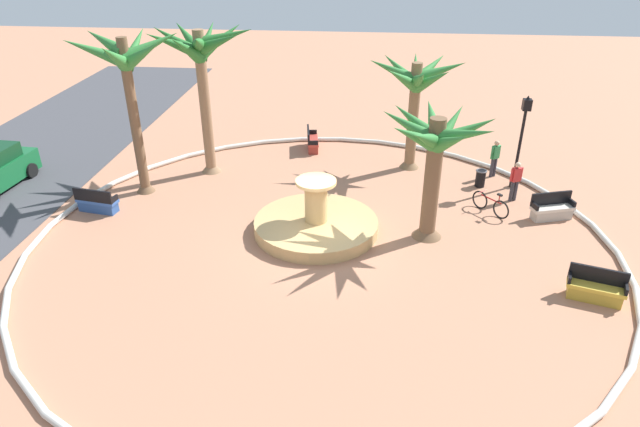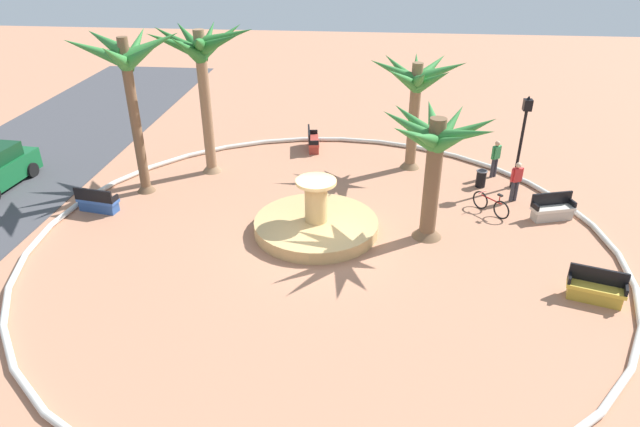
# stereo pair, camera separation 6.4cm
# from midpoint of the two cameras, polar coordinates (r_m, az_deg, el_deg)

# --- Properties ---
(ground_plane) EXTENTS (80.00, 80.00, 0.00)m
(ground_plane) POSITION_cam_midpoint_polar(r_m,az_deg,el_deg) (19.32, 0.08, -2.93)
(ground_plane) COLOR tan
(plaza_curb) EXTENTS (19.96, 19.96, 0.20)m
(plaza_curb) POSITION_cam_midpoint_polar(r_m,az_deg,el_deg) (19.27, 0.08, -2.67)
(plaza_curb) COLOR silver
(plaza_curb) RESTS_ON ground
(fountain) EXTENTS (4.43, 4.43, 2.02)m
(fountain) POSITION_cam_midpoint_polar(r_m,az_deg,el_deg) (19.81, -0.50, -1.08)
(fountain) COLOR tan
(fountain) RESTS_ON ground
(palm_tree_near_fountain) EXTENTS (3.87, 3.91, 4.60)m
(palm_tree_near_fountain) POSITION_cam_midpoint_polar(r_m,az_deg,el_deg) (18.58, 11.59, 6.69)
(palm_tree_near_fountain) COLOR brown
(palm_tree_near_fountain) RESTS_ON ground
(palm_tree_by_curb) EXTENTS (4.08, 4.03, 6.43)m
(palm_tree_by_curb) POSITION_cam_midpoint_polar(r_m,az_deg,el_deg) (22.41, -19.26, 13.70)
(palm_tree_by_curb) COLOR brown
(palm_tree_by_curb) RESTS_ON ground
(palm_tree_mid_plaza) EXTENTS (4.06, 4.22, 4.94)m
(palm_tree_mid_plaza) POSITION_cam_midpoint_polar(r_m,az_deg,el_deg) (24.26, 9.70, 12.84)
(palm_tree_mid_plaza) COLOR brown
(palm_tree_mid_plaza) RESTS_ON ground
(palm_tree_far_side) EXTENTS (4.26, 4.35, 6.34)m
(palm_tree_far_side) POSITION_cam_midpoint_polar(r_m,az_deg,el_deg) (23.64, -12.20, 15.32)
(palm_tree_far_side) COLOR #8E6B4C
(palm_tree_far_side) RESTS_ON ground
(bench_east) EXTENTS (1.65, 0.72, 1.00)m
(bench_east) POSITION_cam_midpoint_polar(r_m,az_deg,el_deg) (27.06, -0.88, 7.31)
(bench_east) COLOR #B73D33
(bench_east) RESTS_ON ground
(bench_west) EXTENTS (0.93, 1.68, 1.00)m
(bench_west) POSITION_cam_midpoint_polar(r_m,az_deg,el_deg) (22.35, 22.59, 0.32)
(bench_west) COLOR beige
(bench_west) RESTS_ON ground
(bench_north) EXTENTS (0.95, 1.68, 1.00)m
(bench_north) POSITION_cam_midpoint_polar(r_m,az_deg,el_deg) (18.24, 26.31, -7.03)
(bench_north) COLOR gold
(bench_north) RESTS_ON ground
(bench_southeast) EXTENTS (0.76, 1.66, 1.00)m
(bench_southeast) POSITION_cam_midpoint_polar(r_m,az_deg,el_deg) (22.78, -21.95, 0.97)
(bench_southeast) COLOR #335BA8
(bench_southeast) RESTS_ON ground
(lamppost) EXTENTS (0.32, 0.32, 3.89)m
(lamppost) POSITION_cam_midpoint_polar(r_m,az_deg,el_deg) (23.79, 19.89, 7.59)
(lamppost) COLOR black
(lamppost) RESTS_ON ground
(trash_bin) EXTENTS (0.46, 0.46, 0.73)m
(trash_bin) POSITION_cam_midpoint_polar(r_m,az_deg,el_deg) (24.08, 16.07, 3.54)
(trash_bin) COLOR black
(trash_bin) RESTS_ON ground
(bicycle_red_frame) EXTENTS (1.35, 1.16, 0.94)m
(bicycle_red_frame) POSITION_cam_midpoint_polar(r_m,az_deg,el_deg) (21.95, 17.00, 0.92)
(bicycle_red_frame) COLOR black
(bicycle_red_frame) RESTS_ON ground
(person_cyclist_helmet) EXTENTS (0.32, 0.50, 1.64)m
(person_cyclist_helmet) POSITION_cam_midpoint_polar(r_m,az_deg,el_deg) (23.02, 19.34, 3.32)
(person_cyclist_helmet) COLOR #33333D
(person_cyclist_helmet) RESTS_ON ground
(person_cyclist_photo) EXTENTS (0.37, 0.44, 1.64)m
(person_cyclist_photo) POSITION_cam_midpoint_polar(r_m,az_deg,el_deg) (24.99, 17.43, 5.58)
(person_cyclist_photo) COLOR #33333D
(person_cyclist_photo) RESTS_ON ground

